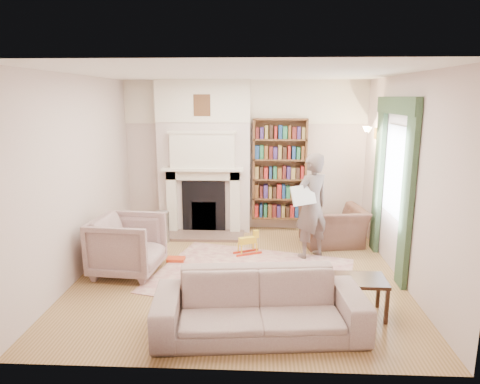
{
  "coord_description": "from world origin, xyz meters",
  "views": [
    {
      "loc": [
        0.28,
        -5.78,
        2.5
      ],
      "look_at": [
        0.0,
        0.25,
        1.15
      ],
      "focal_mm": 32.0,
      "sensor_mm": 36.0,
      "label": 1
    }
  ],
  "objects_px": {
    "paraffin_heater": "(162,227)",
    "rocking_horse": "(247,243)",
    "armchair_reading": "(333,226)",
    "coffee_table": "(354,296)",
    "bookcase": "(279,169)",
    "armchair_left": "(128,245)",
    "man_reading": "(311,206)",
    "sofa": "(259,305)"
  },
  "relations": [
    {
      "from": "paraffin_heater",
      "to": "rocking_horse",
      "type": "xyz_separation_m",
      "value": [
        1.51,
        -0.54,
        -0.08
      ]
    },
    {
      "from": "armchair_reading",
      "to": "coffee_table",
      "type": "height_order",
      "value": "armchair_reading"
    },
    {
      "from": "bookcase",
      "to": "paraffin_heater",
      "type": "bearing_deg",
      "value": -158.43
    },
    {
      "from": "coffee_table",
      "to": "bookcase",
      "type": "bearing_deg",
      "value": 104.35
    },
    {
      "from": "armchair_left",
      "to": "man_reading",
      "type": "relative_size",
      "value": 0.55
    },
    {
      "from": "armchair_reading",
      "to": "man_reading",
      "type": "distance_m",
      "value": 0.9
    },
    {
      "from": "paraffin_heater",
      "to": "rocking_horse",
      "type": "height_order",
      "value": "paraffin_heater"
    },
    {
      "from": "coffee_table",
      "to": "rocking_horse",
      "type": "height_order",
      "value": "coffee_table"
    },
    {
      "from": "rocking_horse",
      "to": "coffee_table",
      "type": "bearing_deg",
      "value": -80.26
    },
    {
      "from": "armchair_left",
      "to": "paraffin_heater",
      "type": "bearing_deg",
      "value": -2.75
    },
    {
      "from": "paraffin_heater",
      "to": "man_reading",
      "type": "bearing_deg",
      "value": -13.47
    },
    {
      "from": "sofa",
      "to": "man_reading",
      "type": "relative_size",
      "value": 1.34
    },
    {
      "from": "bookcase",
      "to": "armchair_left",
      "type": "height_order",
      "value": "bookcase"
    },
    {
      "from": "armchair_reading",
      "to": "coffee_table",
      "type": "bearing_deg",
      "value": 77.3
    },
    {
      "from": "bookcase",
      "to": "armchair_left",
      "type": "bearing_deg",
      "value": -135.91
    },
    {
      "from": "rocking_horse",
      "to": "paraffin_heater",
      "type": "bearing_deg",
      "value": 135.43
    },
    {
      "from": "armchair_reading",
      "to": "man_reading",
      "type": "height_order",
      "value": "man_reading"
    },
    {
      "from": "armchair_reading",
      "to": "rocking_horse",
      "type": "height_order",
      "value": "armchair_reading"
    },
    {
      "from": "armchair_reading",
      "to": "man_reading",
      "type": "xyz_separation_m",
      "value": [
        -0.45,
        -0.6,
        0.5
      ]
    },
    {
      "from": "armchair_reading",
      "to": "armchair_left",
      "type": "relative_size",
      "value": 1.09
    },
    {
      "from": "armchair_left",
      "to": "paraffin_heater",
      "type": "distance_m",
      "value": 1.38
    },
    {
      "from": "sofa",
      "to": "paraffin_heater",
      "type": "bearing_deg",
      "value": 115.03
    },
    {
      "from": "coffee_table",
      "to": "paraffin_heater",
      "type": "relative_size",
      "value": 1.27
    },
    {
      "from": "bookcase",
      "to": "man_reading",
      "type": "relative_size",
      "value": 1.11
    },
    {
      "from": "armchair_reading",
      "to": "rocking_horse",
      "type": "bearing_deg",
      "value": 11.17
    },
    {
      "from": "sofa",
      "to": "coffee_table",
      "type": "relative_size",
      "value": 3.19
    },
    {
      "from": "rocking_horse",
      "to": "sofa",
      "type": "bearing_deg",
      "value": -110.0
    },
    {
      "from": "armchair_reading",
      "to": "armchair_left",
      "type": "distance_m",
      "value": 3.42
    },
    {
      "from": "bookcase",
      "to": "coffee_table",
      "type": "height_order",
      "value": "bookcase"
    },
    {
      "from": "sofa",
      "to": "rocking_horse",
      "type": "bearing_deg",
      "value": 89.31
    },
    {
      "from": "armchair_reading",
      "to": "paraffin_heater",
      "type": "height_order",
      "value": "armchair_reading"
    },
    {
      "from": "armchair_left",
      "to": "paraffin_heater",
      "type": "xyz_separation_m",
      "value": [
        0.19,
        1.36,
        -0.15
      ]
    },
    {
      "from": "armchair_reading",
      "to": "coffee_table",
      "type": "relative_size",
      "value": 1.44
    },
    {
      "from": "coffee_table",
      "to": "armchair_reading",
      "type": "bearing_deg",
      "value": 88.02
    },
    {
      "from": "armchair_left",
      "to": "coffee_table",
      "type": "xyz_separation_m",
      "value": [
        3.0,
        -1.07,
        -0.2
      ]
    },
    {
      "from": "paraffin_heater",
      "to": "armchair_reading",
      "type": "bearing_deg",
      "value": 0.02
    },
    {
      "from": "man_reading",
      "to": "sofa",
      "type": "bearing_deg",
      "value": 37.2
    },
    {
      "from": "bookcase",
      "to": "rocking_horse",
      "type": "height_order",
      "value": "bookcase"
    },
    {
      "from": "bookcase",
      "to": "armchair_left",
      "type": "distance_m",
      "value": 3.22
    },
    {
      "from": "bookcase",
      "to": "man_reading",
      "type": "bearing_deg",
      "value": -72.63
    },
    {
      "from": "armchair_reading",
      "to": "paraffin_heater",
      "type": "relative_size",
      "value": 1.84
    },
    {
      "from": "man_reading",
      "to": "rocking_horse",
      "type": "xyz_separation_m",
      "value": [
        -1.0,
        0.06,
        -0.64
      ]
    }
  ]
}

